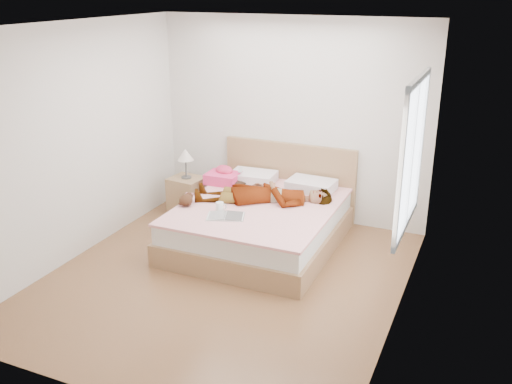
% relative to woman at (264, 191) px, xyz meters
% --- Properties ---
extents(ground, '(4.00, 4.00, 0.00)m').
position_rel_woman_xyz_m(ground, '(0.01, -1.12, -0.62)').
color(ground, '#4B2E17').
rests_on(ground, ground).
extents(woman, '(1.76, 1.11, 0.23)m').
position_rel_woman_xyz_m(woman, '(0.00, 0.00, 0.00)').
color(woman, white).
rests_on(woman, bed).
extents(hair, '(0.49, 0.56, 0.07)m').
position_rel_woman_xyz_m(hair, '(-0.57, 0.45, -0.08)').
color(hair, black).
rests_on(hair, bed).
extents(phone, '(0.08, 0.11, 0.06)m').
position_rel_woman_xyz_m(phone, '(-0.50, 0.40, 0.08)').
color(phone, silver).
rests_on(phone, bed).
extents(room_shell, '(4.00, 4.00, 4.00)m').
position_rel_woman_xyz_m(room_shell, '(1.79, -0.82, 0.88)').
color(room_shell, white).
rests_on(room_shell, ground).
extents(bed, '(1.80, 2.08, 1.00)m').
position_rel_woman_xyz_m(bed, '(0.01, -0.08, -0.35)').
color(bed, olive).
rests_on(bed, ground).
extents(towel, '(0.43, 0.37, 0.22)m').
position_rel_woman_xyz_m(towel, '(-0.73, 0.36, -0.02)').
color(towel, '#FF4597').
rests_on(towel, bed).
extents(magazine, '(0.48, 0.40, 0.02)m').
position_rel_woman_xyz_m(magazine, '(-0.18, -0.67, -0.10)').
color(magazine, white).
rests_on(magazine, bed).
extents(coffee_mug, '(0.14, 0.11, 0.10)m').
position_rel_woman_xyz_m(coffee_mug, '(-0.33, -0.53, -0.06)').
color(coffee_mug, white).
rests_on(coffee_mug, bed).
extents(plush_toy, '(0.18, 0.25, 0.13)m').
position_rel_woman_xyz_m(plush_toy, '(-0.76, -0.53, -0.04)').
color(plush_toy, black).
rests_on(plush_toy, bed).
extents(nightstand, '(0.47, 0.43, 0.92)m').
position_rel_woman_xyz_m(nightstand, '(-1.25, 0.30, -0.32)').
color(nightstand, brown).
rests_on(nightstand, ground).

